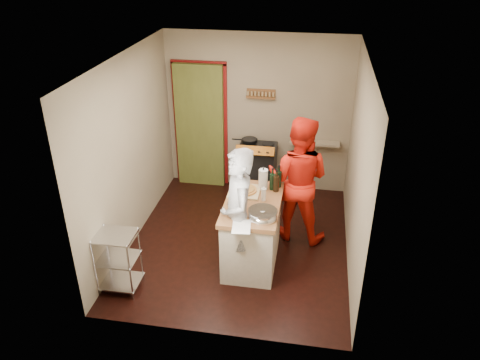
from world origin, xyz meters
name	(u,v)px	position (x,y,z in m)	size (l,w,h in m)	color
floor	(240,242)	(0.00, 0.00, 0.00)	(3.50, 3.50, 0.00)	black
back_wall	(220,121)	(-0.64, 1.78, 1.13)	(3.00, 0.44, 2.60)	gray
left_wall	(130,151)	(-1.50, 0.00, 1.30)	(0.04, 3.50, 2.60)	gray
right_wall	(358,168)	(1.50, 0.00, 1.30)	(0.04, 3.50, 2.60)	gray
ceiling	(239,58)	(0.00, 0.00, 2.61)	(3.00, 3.50, 0.02)	white
stove	(257,170)	(0.05, 1.42, 0.45)	(0.60, 0.63, 1.00)	black
wire_shelving	(118,259)	(-1.28, -1.20, 0.44)	(0.48, 0.40, 0.80)	silver
island	(253,230)	(0.24, -0.37, 0.47)	(0.70, 1.33, 1.21)	beige
person_stripe	(238,216)	(0.10, -0.71, 0.88)	(0.64, 0.42, 1.76)	#B3B3B8
person_red	(298,179)	(0.76, 0.32, 0.91)	(0.88, 0.69, 1.81)	red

